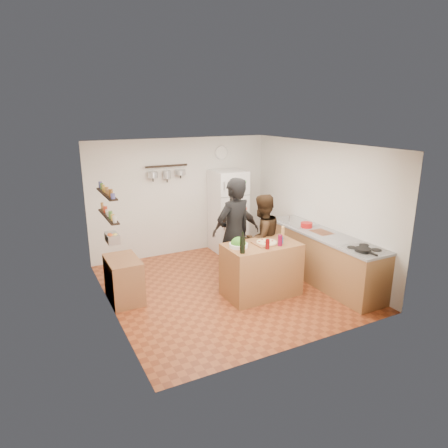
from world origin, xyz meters
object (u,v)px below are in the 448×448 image
salad_bowl (238,245)px  salt_canister (281,240)px  prep_island (261,270)px  counter_run (323,258)px  wine_bottle (243,245)px  fridge (228,211)px  wall_clock (221,153)px  person_left (234,234)px  person_center (262,238)px  pepper_mill (283,234)px  side_table (124,279)px  skillet (363,250)px  person_back (236,232)px  red_bowl (307,225)px

salad_bowl → salt_canister: salt_canister is taller
prep_island → counter_run: prep_island is taller
wine_bottle → fridge: size_ratio=0.14×
fridge → wall_clock: size_ratio=6.00×
prep_island → salt_canister: (0.30, -0.12, 0.51)m
person_left → person_center: 0.62m
wine_bottle → salt_canister: bearing=7.1°
wine_bottle → counter_run: size_ratio=0.10×
person_center → fridge: fridge is taller
prep_island → pepper_mill: (0.45, 0.05, 0.55)m
counter_run → side_table: (-3.44, 0.88, -0.09)m
person_center → skillet: size_ratio=6.39×
salt_canister → skillet: (0.91, -0.92, -0.02)m
prep_island → person_back: size_ratio=0.78×
wall_clock → pepper_mill: bearing=-92.5°
pepper_mill → person_center: 0.52m
pepper_mill → skillet: (0.76, -1.09, -0.06)m
person_left → red_bowl: (1.52, -0.08, -0.02)m
red_bowl → counter_run: bearing=-83.6°
person_center → wall_clock: size_ratio=5.41×
wine_bottle → salt_canister: wine_bottle is taller
person_left → skillet: person_left is taller
wine_bottle → person_back: 1.51m
wine_bottle → side_table: (-1.63, 1.08, -0.67)m
salad_bowl → wall_clock: wall_clock is taller
person_left → side_table: person_left is taller
wine_bottle → side_table: bearing=146.5°
wine_bottle → person_center: person_center is taller
salad_bowl → salt_canister: bearing=-13.3°
person_back → counter_run: (1.18, -1.15, -0.35)m
skillet → wine_bottle: bearing=154.3°
person_center → red_bowl: 0.95m
salad_bowl → skillet: (1.63, -1.09, 0.00)m
prep_island → pepper_mill: size_ratio=6.42×
pepper_mill → counter_run: size_ratio=0.07×
salt_canister → red_bowl: (0.96, 0.54, -0.00)m
person_center → person_back: 0.64m
prep_island → person_back: person_back is taller
salt_canister → side_table: 2.69m
side_table → counter_run: bearing=-14.4°
salt_canister → person_left: bearing=131.9°
prep_island → side_table: prep_island is taller
person_center → wine_bottle: bearing=31.8°
wine_bottle → person_back: size_ratio=0.16×
wine_bottle → skillet: bearing=-25.7°
wall_clock → wine_bottle: bearing=-110.6°
person_left → pepper_mill: bearing=134.5°
wall_clock → skillet: bearing=-79.9°
salad_bowl → salt_canister: 0.74m
wine_bottle → wall_clock: size_ratio=0.85×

